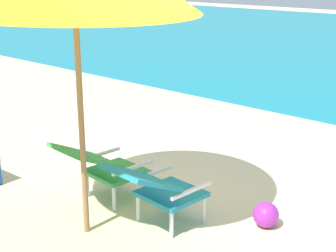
# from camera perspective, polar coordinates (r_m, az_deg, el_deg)

# --- Properties ---
(ground_plane) EXTENTS (40.00, 40.00, 0.00)m
(ground_plane) POSITION_cam_1_polar(r_m,az_deg,el_deg) (8.31, 17.62, 0.89)
(ground_plane) COLOR beige
(lounge_chair_left) EXTENTS (0.59, 0.91, 0.68)m
(lounge_chair_left) POSITION_cam_1_polar(r_m,az_deg,el_deg) (5.01, -7.44, -4.36)
(lounge_chair_left) COLOR #338E3D
(lounge_chair_left) RESTS_ON ground_plane
(lounge_chair_right) EXTENTS (0.60, 0.91, 0.68)m
(lounge_chair_right) POSITION_cam_1_polar(r_m,az_deg,el_deg) (4.50, -1.24, -6.85)
(lounge_chair_right) COLOR teal
(lounge_chair_right) RESTS_ON ground_plane
(beach_ball) EXTENTS (0.24, 0.24, 0.24)m
(beach_ball) POSITION_cam_1_polar(r_m,az_deg,el_deg) (4.72, 10.98, -9.80)
(beach_ball) COLOR purple
(beach_ball) RESTS_ON ground_plane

